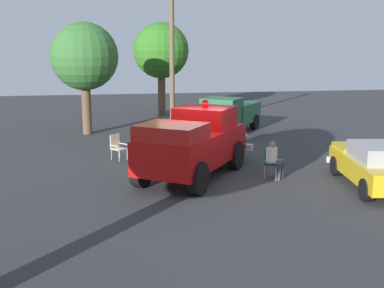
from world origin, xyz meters
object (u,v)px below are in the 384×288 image
Objects in this scene: classic_hot_rod at (376,164)px; lawn_chair_spare at (117,145)px; parked_pickup at (228,114)px; oak_tree_left at (161,51)px; utility_pole at (172,55)px; vintage_fire_truck at (195,142)px; spectator_seated at (274,158)px; oak_tree_right at (84,57)px; lawn_chair_near_truck at (271,161)px.

classic_hot_rod is 4.51× the size of lawn_chair_spare.
classic_hot_rod is 10.72m from parked_pickup.
utility_pole is (-0.15, -6.39, -0.14)m from oak_tree_left.
spectator_seated is (2.62, -0.79, -0.50)m from vintage_fire_truck.
oak_tree_left is at bearing 105.45° from classic_hot_rod.
oak_tree_right is (-9.52, 11.34, 3.17)m from classic_hot_rod.
lawn_chair_spare is 0.18× the size of oak_tree_right.
classic_hot_rod is 3.26m from spectator_seated.
lawn_chair_near_truck is 6.32m from lawn_chair_spare.
parked_pickup is 0.87× the size of oak_tree_right.
classic_hot_rod is 0.77× the size of oak_tree_left.
lawn_chair_spare is 0.79× the size of spectator_seated.
classic_hot_rod is at bearing -74.55° from oak_tree_left.
vintage_fire_truck is at bearing 164.71° from lawn_chair_near_truck.
vintage_fire_truck is 0.80× the size of utility_pole.
lawn_chair_near_truck is at bearing 132.37° from spectator_seated.
oak_tree_right reaches higher than parked_pickup.
parked_pickup is at bearing 85.34° from lawn_chair_near_truck.
lawn_chair_near_truck is at bearing -56.02° from oak_tree_right.
spectator_seated reaches higher than lawn_chair_near_truck.
vintage_fire_truck is 1.25× the size of parked_pickup.
oak_tree_left is (3.21, 12.55, 3.54)m from lawn_chair_spare.
oak_tree_left reaches higher than lawn_chair_spare.
oak_tree_left reaches higher than classic_hot_rod.
oak_tree_right is at bearing 123.98° from lawn_chair_near_truck.
oak_tree_left reaches higher than parked_pickup.
oak_tree_left reaches higher than vintage_fire_truck.
parked_pickup reaches higher than classic_hot_rod.
oak_tree_right reaches higher than classic_hot_rod.
lawn_chair_near_truck and lawn_chair_spare have the same top height.
lawn_chair_near_truck is (-2.97, 1.62, -0.16)m from classic_hot_rod.
classic_hot_rod is 0.60× the size of utility_pole.
oak_tree_right is at bearing 113.98° from vintage_fire_truck.
oak_tree_right is (-7.27, 0.86, 2.93)m from parked_pickup.
lawn_chair_near_truck is 10.58m from utility_pole.
oak_tree_left is 1.05× the size of oak_tree_right.
utility_pole reaches higher than oak_tree_left.
parked_pickup is at bearing -6.78° from oak_tree_right.
oak_tree_left is (-1.95, 16.19, 3.54)m from lawn_chair_near_truck.
vintage_fire_truck reaches higher than parked_pickup.
utility_pole is at bearing 63.57° from lawn_chair_spare.
lawn_chair_spare is 13.42m from oak_tree_left.
lawn_chair_spare is 0.17× the size of oak_tree_left.
oak_tree_left is 7.95m from oak_tree_right.
lawn_chair_spare is at bearing -116.43° from utility_pole.
parked_pickup is 8.42m from oak_tree_left.
classic_hot_rod is 0.81× the size of oak_tree_right.
vintage_fire_truck reaches higher than lawn_chair_near_truck.
spectator_seated reaches higher than lawn_chair_spare.
parked_pickup is 0.64× the size of utility_pole.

